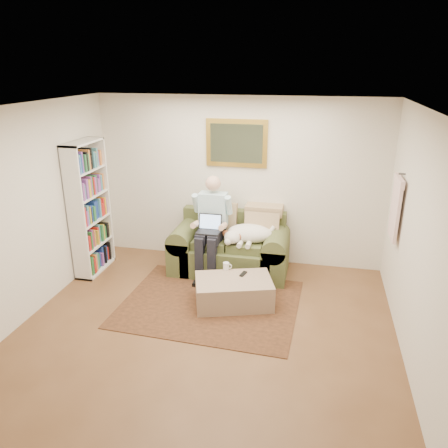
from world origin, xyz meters
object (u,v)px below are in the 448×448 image
(laptop, at_px, (209,227))
(coffee_mug, at_px, (226,266))
(sofa, at_px, (230,252))
(sleeping_dog, at_px, (250,233))
(seated_man, at_px, (210,228))
(bookshelf, at_px, (89,208))
(ottoman, at_px, (234,292))

(laptop, relative_size, coffee_mug, 3.42)
(sofa, relative_size, sleeping_dog, 2.43)
(coffee_mug, bearing_deg, sofa, 97.44)
(coffee_mug, bearing_deg, seated_man, 122.86)
(coffee_mug, height_order, bookshelf, bookshelf)
(sleeping_dog, height_order, bookshelf, bookshelf)
(sleeping_dog, height_order, coffee_mug, sleeping_dog)
(laptop, height_order, sleeping_dog, laptop)
(laptop, height_order, bookshelf, bookshelf)
(seated_man, xyz_separation_m, bookshelf, (-1.80, -0.26, 0.26))
(laptop, bearing_deg, bookshelf, -173.95)
(sofa, bearing_deg, sleeping_dog, -15.74)
(seated_man, relative_size, laptop, 4.33)
(sofa, distance_m, sleeping_dog, 0.50)
(seated_man, relative_size, bookshelf, 0.74)
(sofa, bearing_deg, ottoman, -75.59)
(sleeping_dog, bearing_deg, coffee_mug, -109.58)
(coffee_mug, xyz_separation_m, bookshelf, (-2.15, 0.30, 0.59))
(sleeping_dog, bearing_deg, sofa, 164.26)
(coffee_mug, relative_size, bookshelf, 0.05)
(sleeping_dog, bearing_deg, laptop, -166.36)
(ottoman, xyz_separation_m, bookshelf, (-2.32, 0.58, 0.82))
(laptop, xyz_separation_m, bookshelf, (-1.80, -0.19, 0.22))
(ottoman, height_order, coffee_mug, coffee_mug)
(bookshelf, bearing_deg, coffee_mug, -7.82)
(seated_man, height_order, sleeping_dog, seated_man)
(seated_man, bearing_deg, sleeping_dog, 7.13)
(seated_man, distance_m, ottoman, 1.13)
(sofa, relative_size, coffee_mug, 17.64)
(seated_man, xyz_separation_m, coffee_mug, (0.36, -0.55, -0.33))
(laptop, height_order, coffee_mug, laptop)
(sleeping_dog, relative_size, bookshelf, 0.36)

